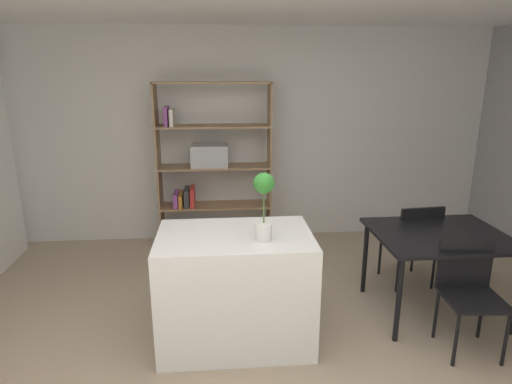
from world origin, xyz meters
name	(u,v)px	position (x,y,z in m)	size (l,w,h in m)	color
ground_plane	(255,379)	(0.00, 0.00, 0.00)	(8.98, 8.98, 0.00)	tan
back_partition	(236,137)	(0.00, 2.85, 1.33)	(6.54, 0.06, 2.65)	silver
kitchen_island	(235,288)	(-0.11, 0.51, 0.46)	(1.20, 0.78, 0.92)	white
potted_plant_on_island	(264,202)	(0.10, 0.38, 1.21)	(0.15, 0.15, 0.51)	white
open_bookshelf	(207,169)	(-0.36, 2.55, 0.97)	(1.36, 0.35, 2.01)	#997551
dining_table	(439,241)	(1.69, 0.77, 0.69)	(1.13, 0.94, 0.76)	black
dining_chair_near	(469,286)	(1.70, 0.27, 0.52)	(0.46, 0.45, 0.85)	black
dining_chair_far	(414,237)	(1.70, 1.26, 0.53)	(0.48, 0.50, 0.88)	black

